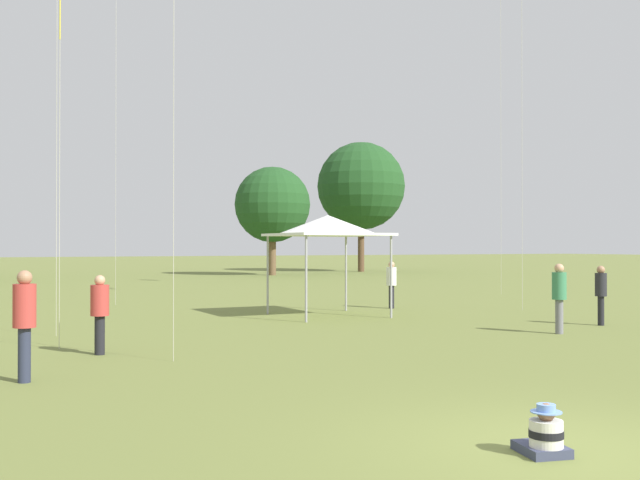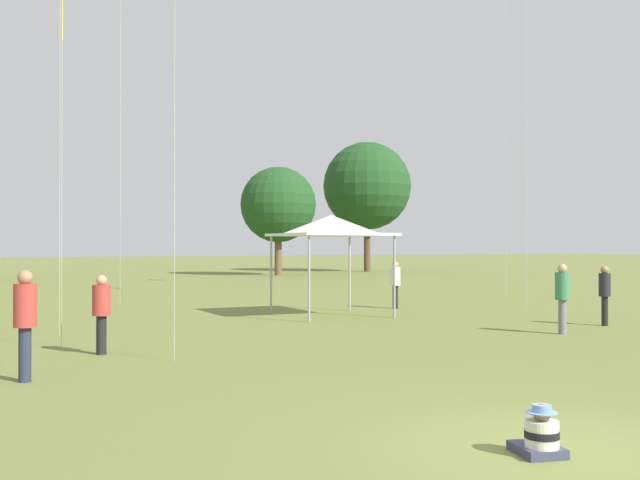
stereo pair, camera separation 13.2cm
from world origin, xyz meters
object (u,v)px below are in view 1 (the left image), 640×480
Objects in this scene: distant_tree_0 at (272,205)px; canopy_tent at (328,226)px; person_standing_0 at (100,308)px; person_standing_3 at (559,292)px; person_standing_5 at (24,315)px; person_standing_7 at (391,280)px; seated_toddler at (545,435)px; person_standing_4 at (601,290)px; distant_tree_3 at (361,186)px.

canopy_tent is at bearing -110.17° from distant_tree_0.
distant_tree_0 is (11.31, 30.78, 2.46)m from canopy_tent.
person_standing_0 is at bearing -118.08° from distant_tree_0.
person_standing_3 is 0.55× the size of canopy_tent.
person_standing_5 is 16.00m from person_standing_7.
person_standing_4 is (10.61, 8.98, 0.77)m from seated_toddler.
person_standing_3 reaches higher than person_standing_7.
distant_tree_3 is (26.25, 49.32, 7.08)m from seated_toddler.
person_standing_5 is 1.10× the size of person_standing_7.
person_standing_0 is 13.17m from person_standing_7.
person_standing_3 is 0.22× the size of distant_tree_0.
person_standing_7 is at bearing -111.77° from person_standing_0.
person_standing_0 is at bearing -126.14° from distant_tree_3.
person_standing_4 reaches higher than person_standing_0.
person_standing_7 is 0.15× the size of distant_tree_3.
canopy_tent is at bearing -121.47° from distant_tree_3.
canopy_tent is at bearing 106.46° from person_standing_5.
person_standing_5 is at bearing -125.93° from distant_tree_3.
person_standing_4 is 0.91× the size of person_standing_5.
person_standing_3 reaches higher than person_standing_4.
person_standing_3 is at bearing -113.70° from distant_tree_3.
distant_tree_0 is at bearing -81.08° from person_standing_0.
distant_tree_0 is at bearing 69.83° from canopy_tent.
person_standing_5 reaches higher than person_standing_4.
person_standing_4 is 0.51× the size of canopy_tent.
distant_tree_0 reaches higher than seated_toddler.
person_standing_7 is (11.26, 6.83, 0.03)m from person_standing_0.
person_standing_7 is at bearing 28.77° from person_standing_4.
person_standing_3 is 7.65m from canopy_tent.
canopy_tent reaches higher than person_standing_4.
distant_tree_0 is (7.99, 29.25, 4.30)m from person_standing_7.
distant_tree_3 is (18.12, 41.29, 6.24)m from person_standing_3.
canopy_tent reaches higher than person_standing_0.
person_standing_5 is at bearing 145.21° from person_standing_7.
person_standing_0 is 11.03m from person_standing_3.
canopy_tent reaches higher than person_standing_7.
seated_toddler is 8.30m from person_standing_5.
person_standing_7 is (0.34, 8.34, -0.07)m from person_standing_3.
person_standing_5 is (-1.66, -2.60, 0.13)m from person_standing_0.
person_standing_4 is at bearing 53.54° from seated_toddler.
person_standing_0 is 0.15× the size of distant_tree_3.
person_standing_7 is at bearing 75.95° from seated_toddler.
person_standing_0 is at bearing 119.62° from seated_toddler.
person_standing_3 reaches higher than seated_toddler.
person_standing_0 is 0.97× the size of person_standing_7.
canopy_tent reaches higher than seated_toddler.
distant_tree_0 is at bearing 3.82° from person_standing_7.
person_standing_5 is (-12.59, -1.08, 0.03)m from person_standing_3.
distant_tree_0 is (19.25, 36.08, 4.33)m from person_standing_0.
person_standing_7 is at bearing -105.28° from distant_tree_0.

